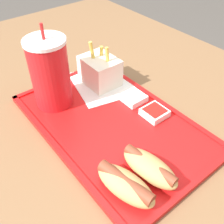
{
  "coord_description": "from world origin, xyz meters",
  "views": [
    {
      "loc": [
        -0.38,
        0.25,
        1.17
      ],
      "look_at": [
        -0.03,
        -0.03,
        0.78
      ],
      "focal_mm": 42.0,
      "sensor_mm": 36.0,
      "label": 1
    }
  ],
  "objects": [
    {
      "name": "soda_cup",
      "position": [
        0.12,
        0.04,
        0.84
      ],
      "size": [
        0.09,
        0.09,
        0.21
      ],
      "color": "red",
      "rests_on": "food_tray"
    },
    {
      "name": "fries_carton",
      "position": [
        0.12,
        -0.1,
        0.79
      ],
      "size": [
        0.1,
        0.08,
        0.12
      ],
      "color": "silver",
      "rests_on": "food_tray"
    },
    {
      "name": "hot_dog_far",
      "position": [
        -0.19,
        0.07,
        0.78
      ],
      "size": [
        0.13,
        0.07,
        0.04
      ],
      "color": "tan",
      "rests_on": "food_tray"
    },
    {
      "name": "sauce_cup_ketchup",
      "position": [
        -0.07,
        -0.12,
        0.76
      ],
      "size": [
        0.05,
        0.05,
        0.02
      ],
      "color": "silver",
      "rests_on": "food_tray"
    },
    {
      "name": "dining_table",
      "position": [
        0.0,
        0.0,
        0.37
      ],
      "size": [
        1.47,
        1.11,
        0.74
      ],
      "color": "brown",
      "rests_on": "ground_plane"
    },
    {
      "name": "paper_napkin",
      "position": [
        0.11,
        -0.11,
        0.75
      ],
      "size": [
        0.2,
        0.18,
        0.0
      ],
      "color": "white",
      "rests_on": "food_tray"
    },
    {
      "name": "sauce_cup_mayo",
      "position": [
        0.0,
        -0.12,
        0.76
      ],
      "size": [
        0.05,
        0.05,
        0.02
      ],
      "color": "silver",
      "rests_on": "food_tray"
    },
    {
      "name": "hot_dog_near",
      "position": [
        -0.19,
        0.01,
        0.77
      ],
      "size": [
        0.13,
        0.07,
        0.04
      ],
      "color": "tan",
      "rests_on": "food_tray"
    },
    {
      "name": "food_tray",
      "position": [
        -0.03,
        -0.03,
        0.75
      ],
      "size": [
        0.46,
        0.29,
        0.01
      ],
      "color": "red",
      "rests_on": "dining_table"
    }
  ]
}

